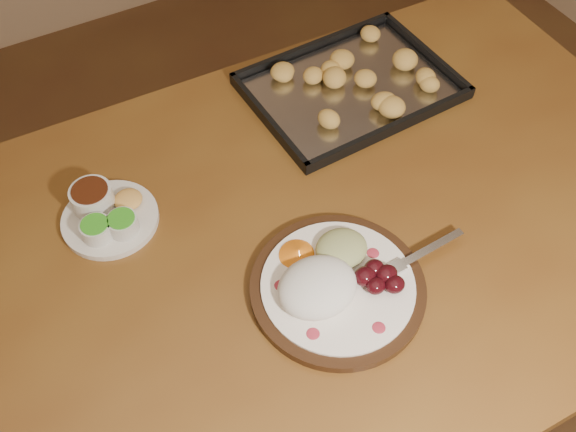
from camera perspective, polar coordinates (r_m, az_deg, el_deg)
dining_table at (r=1.16m, az=0.55°, el=-4.57°), size 1.52×0.93×0.75m
dinner_plate at (r=1.01m, az=4.09°, el=-5.92°), size 0.37×0.28×0.06m
condiment_saucer at (r=1.13m, az=-15.88°, el=0.22°), size 0.16×0.16×0.06m
baking_tray at (r=1.32m, az=5.60°, el=11.48°), size 0.41×0.31×0.04m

